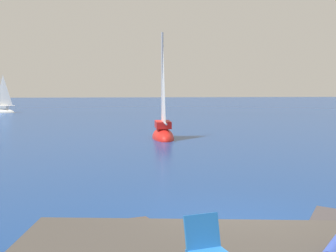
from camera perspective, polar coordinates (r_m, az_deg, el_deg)
ground_plane at (r=9.66m, az=8.48°, el=-12.92°), size 160.00×160.00×0.00m
boulder_inland at (r=8.74m, az=-3.39°, el=-14.90°), size 1.41×1.40×0.80m
sailboat_near at (r=24.08m, az=-0.65°, el=-0.79°), size 1.28×3.46×6.35m
sailboat_far at (r=46.88m, az=-20.70°, el=1.92°), size 2.68×1.28×4.87m
beach_chair at (r=5.82m, az=5.06°, el=-15.14°), size 0.63×0.71×0.80m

